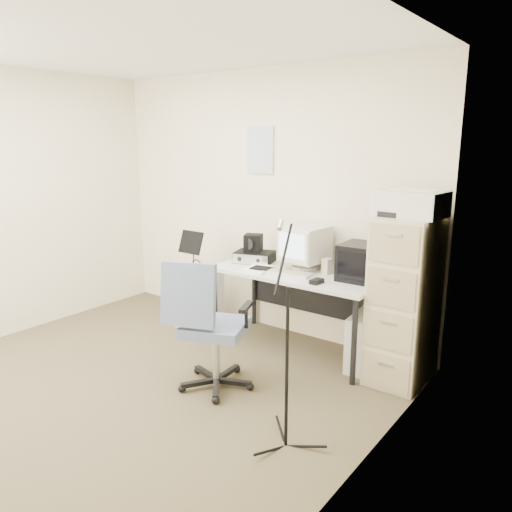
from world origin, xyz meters
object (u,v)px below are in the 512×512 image
Objects in this scene: office_chair at (215,325)px; filing_cabinet at (405,300)px; desk at (297,311)px; side_cart at (195,297)px.

filing_cabinet is at bearing 20.67° from office_chair.
office_chair is (-1.07, -0.98, -0.15)m from filing_cabinet.
office_chair is (-0.12, -0.95, 0.14)m from desk.
side_cart is (-2.12, -0.11, -0.36)m from filing_cabinet.
office_chair is at bearing -97.40° from desk.
desk is 0.97m from office_chair.
filing_cabinet reaches higher than desk.
office_chair is at bearing -36.47° from side_cart.
filing_cabinet reaches higher than office_chair.
side_cart is (-1.04, 0.87, -0.21)m from office_chair.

